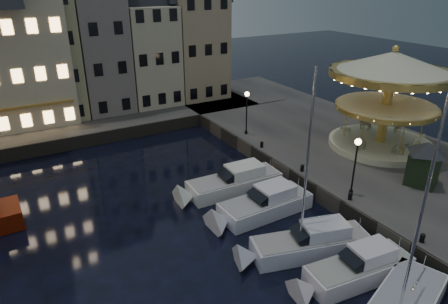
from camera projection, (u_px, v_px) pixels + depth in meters
ground at (275, 249)px, 24.34m from camera, size 160.00×160.00×0.00m
quay_east at (363, 157)px, 35.22m from camera, size 16.00×56.00×1.30m
quay_north at (58, 125)px, 42.66m from camera, size 44.00×12.00×1.30m
quaywall_e at (291, 178)px, 31.57m from camera, size 0.15×44.00×1.30m
quaywall_n at (90, 140)px, 38.81m from camera, size 48.00×0.15×1.30m
streetlamp_b at (356, 159)px, 26.79m from camera, size 0.44×0.44×4.17m
streetlamp_c at (247, 107)px, 37.51m from camera, size 0.44×0.44×4.17m
streetlamp_d at (385, 107)px, 37.50m from camera, size 0.44×0.44×4.17m
bollard_a at (422, 237)px, 22.73m from camera, size 0.30×0.30×0.57m
bollard_b at (350, 195)px, 27.10m from camera, size 0.30×0.30×0.57m
bollard_c at (302, 168)px, 31.07m from camera, size 0.30×0.30×0.57m
bollard_d at (262, 144)px, 35.43m from camera, size 0.30×0.30×0.57m
townhouse_nc at (42, 45)px, 40.98m from camera, size 6.82×8.00×14.80m
townhouse_nd at (98, 36)px, 43.40m from camera, size 5.50×8.00×15.80m
townhouse_ne at (147, 47)px, 46.48m from camera, size 6.16×8.00×12.80m
townhouse_nf at (193, 38)px, 49.04m from camera, size 6.82×8.00×13.80m
motorboat_b at (353, 271)px, 21.54m from camera, size 7.19×2.69×2.15m
motorboat_c at (304, 245)px, 23.63m from camera, size 8.10×3.99×10.78m
motorboat_d at (261, 206)px, 27.66m from camera, size 7.63×2.70×2.15m
motorboat_e at (230, 184)px, 30.65m from camera, size 8.39×2.69×2.15m
carousel at (390, 82)px, 33.32m from camera, size 10.16×10.16×8.89m
ticket_kiosk at (426, 156)px, 28.40m from camera, size 3.20×3.20×3.75m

